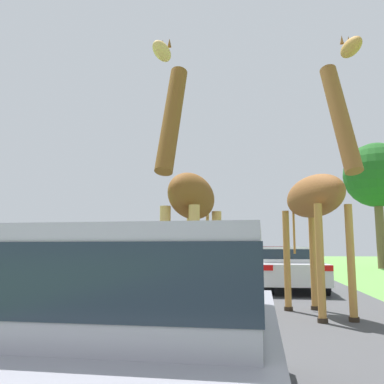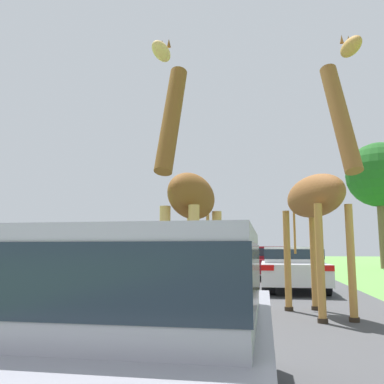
{
  "view_description": "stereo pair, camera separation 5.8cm",
  "coord_description": "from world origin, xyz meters",
  "px_view_note": "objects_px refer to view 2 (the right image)",
  "views": [
    {
      "loc": [
        1.07,
        0.93,
        1.29
      ],
      "look_at": [
        -0.29,
        8.84,
        2.42
      ],
      "focal_mm": 38.0,
      "sensor_mm": 36.0,
      "label": 1
    },
    {
      "loc": [
        1.13,
        0.94,
        1.29
      ],
      "look_at": [
        -0.29,
        8.84,
        2.42
      ],
      "focal_mm": 38.0,
      "sensor_mm": 36.0,
      "label": 2
    }
  ],
  "objects_px": {
    "car_queue_right": "(270,261)",
    "car_queue_left": "(213,259)",
    "giraffe_companion": "(318,191)",
    "car_lead_maroon": "(127,330)",
    "car_verge_right": "(292,267)",
    "tree_right_cluster": "(379,176)",
    "car_far_ahead": "(138,268)",
    "giraffe_near_road": "(190,199)"
  },
  "relations": [
    {
      "from": "car_queue_left",
      "to": "car_far_ahead",
      "type": "relative_size",
      "value": 0.96
    },
    {
      "from": "car_queue_left",
      "to": "tree_right_cluster",
      "type": "relative_size",
      "value": 0.53
    },
    {
      "from": "car_queue_left",
      "to": "tree_right_cluster",
      "type": "distance_m",
      "value": 13.73
    },
    {
      "from": "giraffe_companion",
      "to": "car_lead_maroon",
      "type": "bearing_deg",
      "value": 50.52
    },
    {
      "from": "car_lead_maroon",
      "to": "car_verge_right",
      "type": "relative_size",
      "value": 1.08
    },
    {
      "from": "giraffe_companion",
      "to": "car_verge_right",
      "type": "xyz_separation_m",
      "value": [
        -0.23,
        5.03,
        -1.7
      ]
    },
    {
      "from": "tree_right_cluster",
      "to": "car_queue_left",
      "type": "bearing_deg",
      "value": -150.43
    },
    {
      "from": "car_lead_maroon",
      "to": "car_verge_right",
      "type": "bearing_deg",
      "value": 80.76
    },
    {
      "from": "car_lead_maroon",
      "to": "car_queue_left",
      "type": "bearing_deg",
      "value": 95.64
    },
    {
      "from": "car_queue_right",
      "to": "car_queue_left",
      "type": "relative_size",
      "value": 0.95
    },
    {
      "from": "car_lead_maroon",
      "to": "car_far_ahead",
      "type": "relative_size",
      "value": 0.91
    },
    {
      "from": "car_lead_maroon",
      "to": "car_verge_right",
      "type": "distance_m",
      "value": 10.84
    },
    {
      "from": "car_queue_left",
      "to": "car_queue_right",
      "type": "bearing_deg",
      "value": -55.28
    },
    {
      "from": "car_far_ahead",
      "to": "car_lead_maroon",
      "type": "bearing_deg",
      "value": -72.7
    },
    {
      "from": "tree_right_cluster",
      "to": "giraffe_near_road",
      "type": "bearing_deg",
      "value": -113.17
    },
    {
      "from": "giraffe_companion",
      "to": "car_far_ahead",
      "type": "distance_m",
      "value": 6.84
    },
    {
      "from": "car_queue_left",
      "to": "car_verge_right",
      "type": "distance_m",
      "value": 10.78
    },
    {
      "from": "car_verge_right",
      "to": "tree_right_cluster",
      "type": "distance_m",
      "value": 18.63
    },
    {
      "from": "car_queue_left",
      "to": "tree_right_cluster",
      "type": "bearing_deg",
      "value": 29.57
    },
    {
      "from": "giraffe_near_road",
      "to": "car_queue_left",
      "type": "height_order",
      "value": "giraffe_near_road"
    },
    {
      "from": "car_verge_right",
      "to": "tree_right_cluster",
      "type": "bearing_deg",
      "value": 66.41
    },
    {
      "from": "giraffe_companion",
      "to": "car_queue_left",
      "type": "relative_size",
      "value": 1.11
    },
    {
      "from": "car_far_ahead",
      "to": "car_verge_right",
      "type": "xyz_separation_m",
      "value": [
        4.83,
        0.78,
        0.02
      ]
    },
    {
      "from": "giraffe_companion",
      "to": "tree_right_cluster",
      "type": "distance_m",
      "value": 22.73
    },
    {
      "from": "giraffe_near_road",
      "to": "giraffe_companion",
      "type": "relative_size",
      "value": 0.98
    },
    {
      "from": "car_queue_right",
      "to": "car_verge_right",
      "type": "distance_m",
      "value": 5.55
    },
    {
      "from": "car_queue_right",
      "to": "car_queue_left",
      "type": "height_order",
      "value": "car_queue_right"
    },
    {
      "from": "car_lead_maroon",
      "to": "car_queue_left",
      "type": "relative_size",
      "value": 0.94
    },
    {
      "from": "car_verge_right",
      "to": "car_lead_maroon",
      "type": "bearing_deg",
      "value": -99.24
    },
    {
      "from": "car_verge_right",
      "to": "car_far_ahead",
      "type": "bearing_deg",
      "value": -170.84
    },
    {
      "from": "giraffe_companion",
      "to": "car_far_ahead",
      "type": "bearing_deg",
      "value": -60.32
    },
    {
      "from": "car_far_ahead",
      "to": "tree_right_cluster",
      "type": "xyz_separation_m",
      "value": [
        11.93,
        17.05,
        5.65
      ]
    },
    {
      "from": "giraffe_companion",
      "to": "car_queue_right",
      "type": "height_order",
      "value": "giraffe_companion"
    },
    {
      "from": "car_queue_right",
      "to": "car_lead_maroon",
      "type": "bearing_deg",
      "value": -93.93
    },
    {
      "from": "car_far_ahead",
      "to": "tree_right_cluster",
      "type": "distance_m",
      "value": 21.56
    },
    {
      "from": "car_lead_maroon",
      "to": "tree_right_cluster",
      "type": "distance_m",
      "value": 28.93
    },
    {
      "from": "giraffe_companion",
      "to": "car_verge_right",
      "type": "height_order",
      "value": "giraffe_companion"
    },
    {
      "from": "car_queue_left",
      "to": "car_verge_right",
      "type": "height_order",
      "value": "car_queue_left"
    },
    {
      "from": "giraffe_near_road",
      "to": "tree_right_cluster",
      "type": "relative_size",
      "value": 0.58
    },
    {
      "from": "giraffe_near_road",
      "to": "car_lead_maroon",
      "type": "height_order",
      "value": "giraffe_near_road"
    },
    {
      "from": "car_queue_left",
      "to": "tree_right_cluster",
      "type": "height_order",
      "value": "tree_right_cluster"
    },
    {
      "from": "car_far_ahead",
      "to": "giraffe_near_road",
      "type": "bearing_deg",
      "value": -62.04
    }
  ]
}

